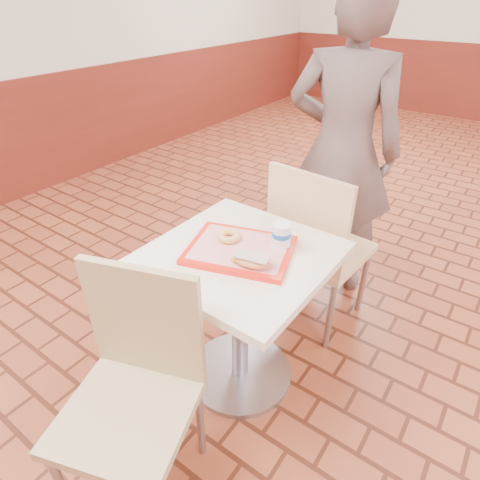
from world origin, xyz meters
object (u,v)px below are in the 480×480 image
Objects in this scene: main_table at (240,298)px; ring_donut at (229,236)px; chair_main_back at (316,243)px; customer at (342,151)px; long_john_donut at (250,261)px; paper_cup at (281,235)px; serving_tray at (240,250)px; chair_main_front at (135,381)px.

ring_donut reaches higher than main_table.
chair_main_back is 0.54× the size of customer.
ring_donut is 0.20m from long_john_donut.
paper_cup reaches higher than ring_donut.
main_table is at bearing 0.00° from serving_tray.
long_john_donut is 0.19m from paper_cup.
long_john_donut is at bearing -36.84° from main_table.
chair_main_back is (0.12, 1.13, 0.02)m from chair_main_front.
customer reaches higher than long_john_donut.
long_john_donut is at bearing -29.46° from ring_donut.
chair_main_front is 0.52× the size of customer.
chair_main_back is 0.57m from customer.
paper_cup is (0.13, 0.11, 0.06)m from serving_tray.
chair_main_front is 1.61m from customer.
chair_main_back reaches higher than serving_tray.
paper_cup is at bearing 24.16° from ring_donut.
chair_main_back is at bearing 64.74° from chair_main_front.
chair_main_back is at bearing 89.07° from customer.
main_table is at bearing 85.90° from chair_main_back.
customer is (-0.01, 1.00, 0.38)m from main_table.
customer is 18.13× the size of paper_cup.
serving_tray is 0.14m from long_john_donut.
paper_cup is (0.14, -0.89, -0.06)m from customer.
customer is at bearing 90.60° from serving_tray.
main_table is 4.60× the size of long_john_donut.
chair_main_back reaches higher than chair_main_front.
serving_tray is at bearing -16.65° from ring_donut.
long_john_donut is 1.67× the size of paper_cup.
main_table is 0.29m from ring_donut.
serving_tray is at bearing 67.64° from chair_main_front.
long_john_donut is at bearing 82.67° from customer.
long_john_donut is at bearing -96.18° from paper_cup.
chair_main_front reaches higher than paper_cup.
serving_tray is at bearing 143.16° from long_john_donut.
chair_main_back is (0.09, 0.55, 0.03)m from main_table.
serving_tray is at bearing 0.00° from main_table.
customer is at bearing 98.72° from paper_cup.
chair_main_back is at bearing 94.82° from paper_cup.
chair_main_back is 0.61m from ring_donut.
serving_tray is 4.21× the size of ring_donut.
chair_main_front is 0.96× the size of chair_main_back.
long_john_donut is at bearing 55.42° from chair_main_front.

